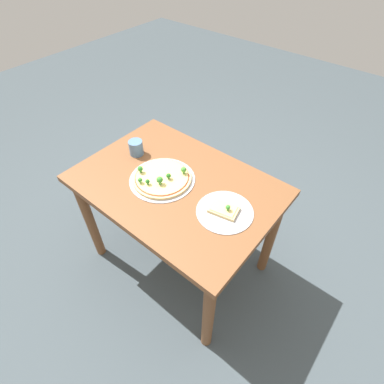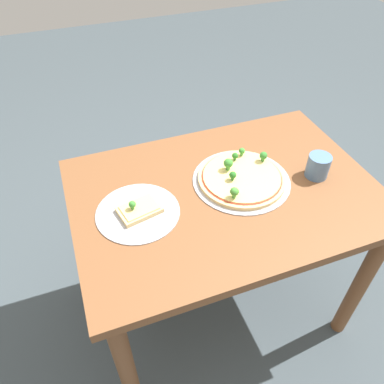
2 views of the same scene
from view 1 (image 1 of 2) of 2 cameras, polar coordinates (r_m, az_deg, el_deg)
ground_plane at (r=2.17m, az=-2.33°, el=-12.57°), size 8.00×8.00×0.00m
dining_table at (r=1.67m, az=-2.96°, el=-1.11°), size 1.07×0.75×0.74m
pizza_tray_whole at (r=1.61m, az=-5.73°, el=2.70°), size 0.35×0.35×0.07m
pizza_tray_slice at (r=1.45m, az=6.24°, el=-3.49°), size 0.28×0.28×0.06m
drinking_cup at (r=1.78m, az=-10.61°, el=8.30°), size 0.08×0.08×0.09m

